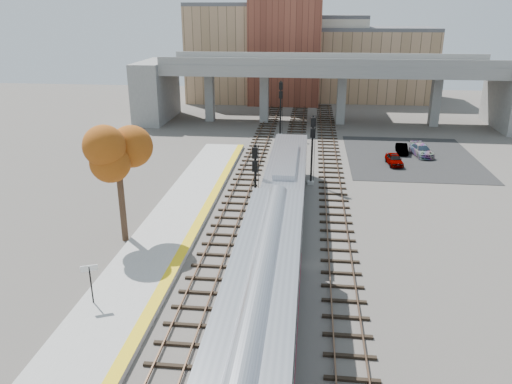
% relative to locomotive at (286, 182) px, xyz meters
% --- Properties ---
extents(ground, '(160.00, 160.00, 0.00)m').
position_rel_locomotive_xyz_m(ground, '(-1.00, -11.31, -2.28)').
color(ground, '#47423D').
rests_on(ground, ground).
extents(platform, '(4.50, 60.00, 0.35)m').
position_rel_locomotive_xyz_m(platform, '(-8.25, -11.31, -2.10)').
color(platform, '#9E9E99').
rests_on(platform, ground).
extents(yellow_strip, '(0.70, 60.00, 0.01)m').
position_rel_locomotive_xyz_m(yellow_strip, '(-6.35, -11.31, -1.92)').
color(yellow_strip, yellow).
rests_on(yellow_strip, platform).
extents(tracks, '(10.70, 95.00, 0.25)m').
position_rel_locomotive_xyz_m(tracks, '(-0.07, 1.19, -2.20)').
color(tracks, black).
rests_on(tracks, ground).
extents(overpass, '(54.00, 12.00, 9.50)m').
position_rel_locomotive_xyz_m(overpass, '(3.92, 33.69, 3.53)').
color(overpass, slate).
rests_on(overpass, ground).
extents(buildings_far, '(43.00, 21.00, 20.60)m').
position_rel_locomotive_xyz_m(buildings_far, '(0.26, 55.26, 5.60)').
color(buildings_far, tan).
rests_on(buildings_far, ground).
extents(parking_lot, '(14.00, 18.00, 0.04)m').
position_rel_locomotive_xyz_m(parking_lot, '(13.00, 16.69, -2.26)').
color(parking_lot, black).
rests_on(parking_lot, ground).
extents(locomotive, '(3.02, 19.05, 4.10)m').
position_rel_locomotive_xyz_m(locomotive, '(0.00, 0.00, 0.00)').
color(locomotive, '#A8AAB2').
rests_on(locomotive, ground).
extents(coach, '(3.03, 25.00, 5.00)m').
position_rel_locomotive_xyz_m(coach, '(-0.00, -22.61, 0.52)').
color(coach, '#A8AAB2').
rests_on(coach, ground).
extents(signal_mast_near, '(0.60, 0.64, 6.31)m').
position_rel_locomotive_xyz_m(signal_mast_near, '(-2.10, -3.99, 0.71)').
color(signal_mast_near, '#9E9E99').
rests_on(signal_mast_near, ground).
extents(signal_mast_mid, '(0.60, 0.64, 6.52)m').
position_rel_locomotive_xyz_m(signal_mast_mid, '(2.00, 6.19, 0.85)').
color(signal_mast_mid, '#9E9E99').
rests_on(signal_mast_mid, ground).
extents(signal_mast_far, '(0.60, 0.64, 7.06)m').
position_rel_locomotive_xyz_m(signal_mast_far, '(-2.10, 25.10, 1.23)').
color(signal_mast_far, '#9E9E99').
rests_on(signal_mast_far, ground).
extents(station_sign, '(0.84, 0.42, 2.27)m').
position_rel_locomotive_xyz_m(station_sign, '(-9.65, -15.93, -0.30)').
color(station_sign, black).
rests_on(station_sign, platform).
extents(tree, '(3.60, 3.60, 8.84)m').
position_rel_locomotive_xyz_m(tree, '(-10.99, -7.39, 4.28)').
color(tree, '#382619').
rests_on(tree, ground).
extents(car_a, '(1.72, 3.60, 1.19)m').
position_rel_locomotive_xyz_m(car_a, '(10.67, 13.36, -1.64)').
color(car_a, '#99999E').
rests_on(car_a, parking_lot).
extents(car_b, '(1.29, 3.32, 1.08)m').
position_rel_locomotive_xyz_m(car_b, '(12.21, 18.05, -1.70)').
color(car_b, '#99999E').
rests_on(car_b, parking_lot).
extents(car_c, '(2.42, 4.52, 1.24)m').
position_rel_locomotive_xyz_m(car_c, '(14.23, 17.34, -1.62)').
color(car_c, '#99999E').
rests_on(car_c, parking_lot).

